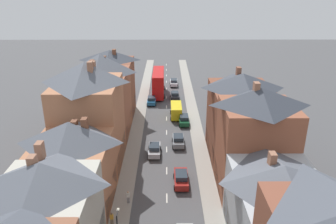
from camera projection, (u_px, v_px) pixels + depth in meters
name	position (u px, v px, depth m)	size (l,w,h in m)	color
pavement_left	(137.00, 127.00, 57.08)	(2.20, 104.00, 0.14)	gray
pavement_right	(196.00, 127.00, 57.13)	(2.20, 104.00, 0.14)	gray
centre_line_dashes	(167.00, 132.00, 55.27)	(0.14, 97.80, 0.01)	silver
terrace_row_left	(78.00, 147.00, 37.69)	(8.00, 60.07, 14.76)	#B2704C
terrace_row_right	(285.00, 201.00, 28.27)	(8.00, 46.92, 13.67)	#A36042
double_decker_bus_lead	(158.00, 82.00, 72.84)	(2.74, 10.80, 5.30)	red
car_near_silver	(152.00, 100.00, 67.75)	(1.90, 3.87, 1.62)	#236093
car_parked_left_a	(175.00, 95.00, 70.57)	(1.90, 4.01, 1.68)	black
car_parked_right_a	(174.00, 82.00, 79.81)	(1.90, 4.48, 1.63)	silver
car_mid_black	(181.00, 178.00, 40.96)	(1.90, 4.25, 1.69)	maroon
car_parked_left_b	(184.00, 119.00, 58.41)	(1.90, 4.60, 1.66)	#144728
car_mid_white	(178.00, 140.00, 50.71)	(1.90, 4.00, 1.69)	gray
car_parked_right_b	(154.00, 149.00, 47.98)	(1.90, 4.06, 1.67)	#B7BABF
delivery_van	(176.00, 110.00, 61.07)	(2.20, 5.20, 2.41)	yellow
pedestrian_mid_left	(112.00, 219.00, 33.73)	(0.36, 0.22, 1.61)	brown
pedestrian_mid_right	(128.00, 197.00, 37.17)	(0.36, 0.22, 1.61)	gray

